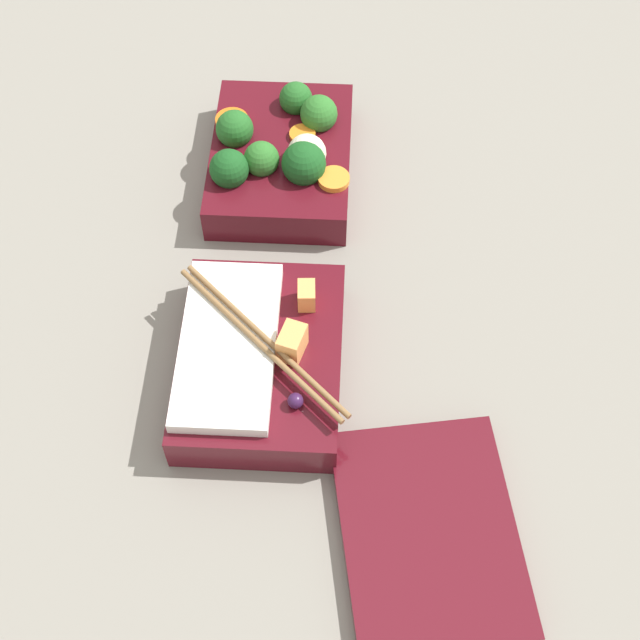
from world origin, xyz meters
name	(u,v)px	position (x,y,z in m)	size (l,w,h in m)	color
ground_plane	(273,267)	(0.00, 0.00, 0.00)	(3.00, 3.00, 0.00)	gray
bento_tray_vegetable	(283,155)	(-0.12, 0.00, 0.03)	(0.19, 0.15, 0.07)	#510F19
bento_tray_rice	(260,359)	(0.12, 0.00, 0.02)	(0.19, 0.16, 0.07)	#510F19
bento_lid	(429,532)	(0.26, 0.15, 0.01)	(0.18, 0.14, 0.01)	#510F19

